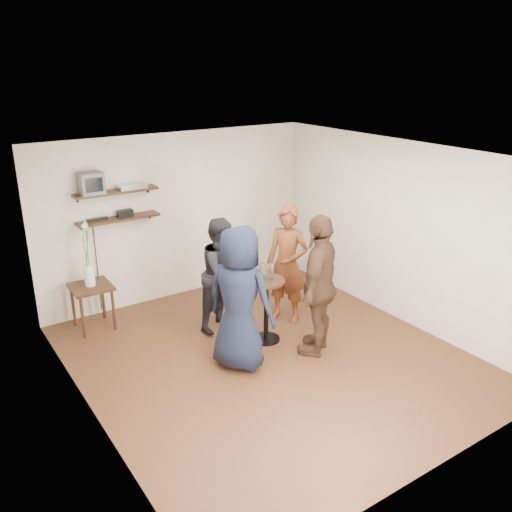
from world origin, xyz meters
The scene contains 18 objects.
room centered at (0.00, 0.00, 1.30)m, with size 4.58×5.08×2.68m.
shelf_upper centered at (-1.00, 2.38, 1.85)m, with size 1.20×0.25×0.04m, color black.
shelf_lower centered at (-1.00, 2.38, 1.45)m, with size 1.20×0.25×0.04m, color black.
crt_monitor centered at (-1.35, 2.38, 2.02)m, with size 0.32×0.30×0.30m, color #59595B.
dvd_deck centered at (-0.76, 2.38, 1.90)m, with size 0.40×0.24×0.06m, color silver.
radio centered at (-0.89, 2.38, 1.52)m, with size 0.22×0.10×0.10m, color black.
power_strip centered at (-1.29, 2.42, 1.48)m, with size 0.30×0.05×0.03m, color black.
side_table centered at (-1.59, 2.08, 0.54)m, with size 0.56×0.56×0.65m.
vase_lilies centered at (-1.59, 2.08, 0.96)m, with size 0.19×0.20×0.98m.
drinks_table centered at (0.24, 0.41, 0.57)m, with size 0.49×0.49×0.89m.
wine_glass_fl centered at (0.16, 0.37, 1.02)m, with size 0.06×0.06×0.19m.
wine_glass_fr centered at (0.30, 0.39, 1.04)m, with size 0.07×0.07×0.21m.
wine_glass_bl centered at (0.22, 0.48, 1.03)m, with size 0.07×0.07×0.21m.
wine_glass_br centered at (0.27, 0.43, 1.03)m, with size 0.07×0.07×0.21m.
person_plaid centered at (0.86, 0.78, 0.86)m, with size 0.63×0.41×1.72m, color #AF141F.
person_dark centered at (-0.03, 1.08, 0.81)m, with size 0.78×0.61×1.61m, color black.
person_navy centered at (-0.39, 0.07, 0.91)m, with size 0.89×0.58×1.82m, color black.
person_brown centered at (0.64, -0.18, 0.93)m, with size 1.09×0.45×1.86m, color #422A1C.
Camera 1 is at (-3.54, -4.97, 3.64)m, focal length 38.00 mm.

